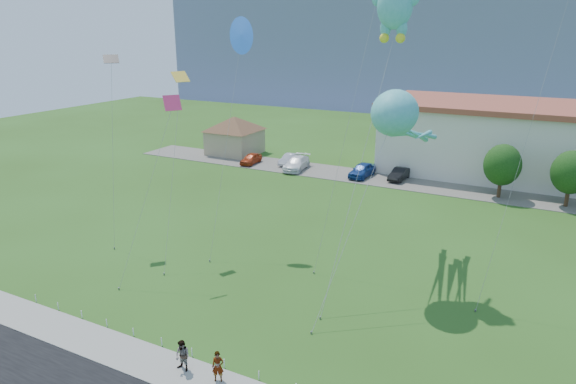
# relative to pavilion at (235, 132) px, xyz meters

# --- Properties ---
(ground) EXTENTS (160.00, 160.00, 0.00)m
(ground) POSITION_rel_pavilion_xyz_m (24.00, -38.00, -3.02)
(ground) COLOR #284A15
(ground) RESTS_ON ground
(sidewalk) EXTENTS (80.00, 2.50, 0.10)m
(sidewalk) POSITION_rel_pavilion_xyz_m (24.00, -40.75, -2.97)
(sidewalk) COLOR gray
(sidewalk) RESTS_ON ground
(parking_strip) EXTENTS (70.00, 6.00, 0.06)m
(parking_strip) POSITION_rel_pavilion_xyz_m (24.00, -3.00, -2.99)
(parking_strip) COLOR #59544C
(parking_strip) RESTS_ON ground
(hill_ridge) EXTENTS (160.00, 50.00, 25.00)m
(hill_ridge) POSITION_rel_pavilion_xyz_m (24.00, 82.00, 9.48)
(hill_ridge) COLOR slate
(hill_ridge) RESTS_ON ground
(pavilion) EXTENTS (9.20, 9.20, 5.00)m
(pavilion) POSITION_rel_pavilion_xyz_m (0.00, 0.00, 0.00)
(pavilion) COLOR tan
(pavilion) RESTS_ON ground
(rope_fence) EXTENTS (26.05, 0.05, 0.50)m
(rope_fence) POSITION_rel_pavilion_xyz_m (24.00, -39.30, -2.77)
(rope_fence) COLOR white
(rope_fence) RESTS_ON ground
(tree_near) EXTENTS (3.60, 3.60, 5.47)m
(tree_near) POSITION_rel_pavilion_xyz_m (34.00, -4.00, 0.36)
(tree_near) COLOR #3F2B19
(tree_near) RESTS_ON ground
(tree_mid) EXTENTS (3.60, 3.60, 5.47)m
(tree_mid) POSITION_rel_pavilion_xyz_m (40.00, -4.00, 0.36)
(tree_mid) COLOR #3F2B19
(tree_mid) RESTS_ON ground
(pedestrian_left) EXTENTS (0.68, 0.59, 1.56)m
(pedestrian_left) POSITION_rel_pavilion_xyz_m (25.38, -40.34, -2.14)
(pedestrian_left) COLOR gray
(pedestrian_left) RESTS_ON sidewalk
(pedestrian_right) EXTENTS (0.84, 0.68, 1.63)m
(pedestrian_right) POSITION_rel_pavilion_xyz_m (23.41, -40.50, -2.11)
(pedestrian_right) COLOR gray
(pedestrian_right) RESTS_ON sidewalk
(parked_car_red) EXTENTS (1.73, 3.87, 1.29)m
(parked_car_red) POSITION_rel_pavilion_xyz_m (4.94, -3.94, -2.32)
(parked_car_red) COLOR #AE3715
(parked_car_red) RESTS_ON parking_strip
(parked_car_silver) EXTENTS (1.42, 3.95, 1.30)m
(parked_car_silver) POSITION_rel_pavilion_xyz_m (9.38, -2.02, -2.32)
(parked_car_silver) COLOR #ACABB2
(parked_car_silver) RESTS_ON parking_strip
(parked_car_white) EXTENTS (2.73, 5.42, 1.51)m
(parked_car_white) POSITION_rel_pavilion_xyz_m (11.23, -3.78, -2.21)
(parked_car_white) COLOR white
(parked_car_white) RESTS_ON parking_strip
(parked_car_blue) EXTENTS (2.17, 4.69, 1.56)m
(parked_car_blue) POSITION_rel_pavilion_xyz_m (19.30, -3.21, -2.19)
(parked_car_blue) COLOR navy
(parked_car_blue) RESTS_ON parking_strip
(parked_car_black) EXTENTS (1.70, 4.08, 1.31)m
(parked_car_black) POSITION_rel_pavilion_xyz_m (23.42, -2.44, -2.31)
(parked_car_black) COLOR black
(parked_car_black) RESTS_ON parking_strip
(octopus_kite) EXTENTS (3.10, 15.55, 12.67)m
(octopus_kite) POSITION_rel_pavilion_xyz_m (29.21, -25.03, 7.41)
(octopus_kite) COLOR teal
(octopus_kite) RESTS_ON ground
(teddy_bear_kite) EXTENTS (3.08, 10.45, 20.19)m
(teddy_bear_kite) POSITION_rel_pavilion_xyz_m (27.98, -23.57, 14.85)
(teddy_bear_kite) COLOR teal
(teddy_bear_kite) RESTS_ON ground
(small_kite_black) EXTENTS (2.00, 3.55, 14.44)m
(small_kite_black) POSITION_rel_pavilion_xyz_m (8.13, -28.63, 9.27)
(small_kite_black) COLOR black
(small_kite_black) RESTS_ON ground
(small_kite_yellow) EXTENTS (2.54, 6.01, 13.31)m
(small_kite_yellow) POSITION_rel_pavilion_xyz_m (13.96, -28.11, 8.29)
(small_kite_yellow) COLOR gold
(small_kite_yellow) RESTS_ON ground
(small_kite_pink) EXTENTS (1.98, 5.65, 11.97)m
(small_kite_pink) POSITION_rel_pavilion_xyz_m (15.52, -31.39, 7.20)
(small_kite_pink) COLOR #E53263
(small_kite_pink) RESTS_ON ground
(small_kite_blue) EXTENTS (1.80, 6.86, 16.38)m
(small_kite_blue) POSITION_rel_pavilion_xyz_m (16.44, -23.62, 12.32)
(small_kite_blue) COLOR blue
(small_kite_blue) RESTS_ON ground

